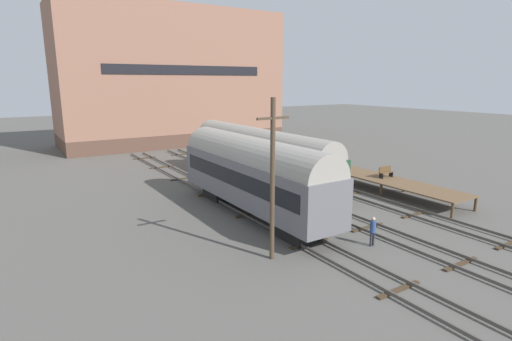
{
  "coord_description": "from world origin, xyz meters",
  "views": [
    {
      "loc": [
        -18.25,
        -18.95,
        8.82
      ],
      "look_at": [
        -2.32,
        6.17,
        2.2
      ],
      "focal_mm": 28.0,
      "sensor_mm": 36.0,
      "label": 1
    }
  ],
  "objects_px": {
    "train_car_grey": "(253,172)",
    "train_car_green": "(258,153)",
    "bench": "(386,172)",
    "person_worker": "(373,229)",
    "utility_pole": "(272,178)"
  },
  "relations": [
    {
      "from": "train_car_grey",
      "to": "utility_pole",
      "type": "xyz_separation_m",
      "value": [
        -2.8,
        -6.3,
        1.22
      ]
    },
    {
      "from": "bench",
      "to": "person_worker",
      "type": "xyz_separation_m",
      "value": [
        -9.82,
        -7.41,
        -0.6
      ]
    },
    {
      "from": "train_car_grey",
      "to": "train_car_green",
      "type": "height_order",
      "value": "train_car_grey"
    },
    {
      "from": "bench",
      "to": "train_car_grey",
      "type": "bearing_deg",
      "value": 177.69
    },
    {
      "from": "train_car_grey",
      "to": "utility_pole",
      "type": "bearing_deg",
      "value": -114.0
    },
    {
      "from": "train_car_grey",
      "to": "person_worker",
      "type": "distance_m",
      "value": 8.62
    },
    {
      "from": "train_car_green",
      "to": "bench",
      "type": "height_order",
      "value": "train_car_green"
    },
    {
      "from": "train_car_green",
      "to": "bench",
      "type": "distance_m",
      "value": 10.71
    },
    {
      "from": "bench",
      "to": "person_worker",
      "type": "distance_m",
      "value": 12.31
    },
    {
      "from": "person_worker",
      "to": "utility_pole",
      "type": "bearing_deg",
      "value": 163.77
    },
    {
      "from": "train_car_grey",
      "to": "train_car_green",
      "type": "relative_size",
      "value": 0.8
    },
    {
      "from": "bench",
      "to": "person_worker",
      "type": "relative_size",
      "value": 0.84
    },
    {
      "from": "train_car_grey",
      "to": "utility_pole",
      "type": "relative_size",
      "value": 1.85
    },
    {
      "from": "bench",
      "to": "utility_pole",
      "type": "height_order",
      "value": "utility_pole"
    },
    {
      "from": "train_car_green",
      "to": "person_worker",
      "type": "distance_m",
      "value": 14.74
    }
  ]
}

